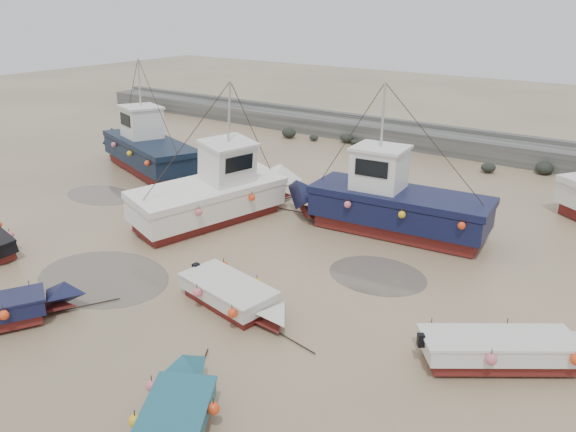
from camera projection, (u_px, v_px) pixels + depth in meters
name	position (u px, v px, depth m)	size (l,w,h in m)	color
ground	(189.00, 271.00, 20.59)	(120.00, 120.00, 0.00)	tan
seawall	(426.00, 140.00, 37.05)	(60.00, 4.92, 1.50)	slate
puddle_a	(104.00, 277.00, 20.16)	(5.22, 5.22, 0.01)	#5D5349
puddle_b	(377.00, 275.00, 20.32)	(3.65, 3.65, 0.01)	#5D5349
puddle_c	(100.00, 195.00, 28.59)	(4.05, 4.05, 0.01)	#5D5349
puddle_d	(390.00, 212.00, 26.35)	(6.10, 6.10, 0.01)	#5D5349
dinghy_2	(175.00, 416.00, 12.67)	(3.31, 4.89, 1.43)	maroon
dinghy_3	(514.00, 348.00, 15.18)	(5.77, 4.40, 1.43)	maroon
dinghy_5	(235.00, 294.00, 17.90)	(5.62, 2.50, 1.43)	maroon
cabin_boat_0	(145.00, 148.00, 32.36)	(10.77, 5.40, 6.22)	maroon
cabin_boat_1	(219.00, 191.00, 25.00)	(4.28, 10.10, 6.22)	maroon
cabin_boat_2	(385.00, 201.00, 23.78)	(10.67, 3.57, 6.22)	maroon
person	(215.00, 193.00, 28.86)	(0.69, 0.45, 1.89)	#171B36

